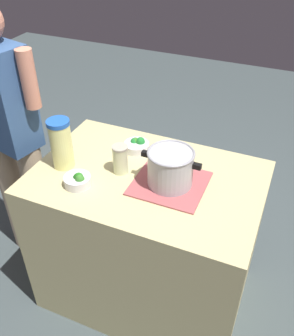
{
  "coord_description": "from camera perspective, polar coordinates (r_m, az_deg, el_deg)",
  "views": [
    {
      "loc": [
        -0.57,
        1.34,
        2.03
      ],
      "look_at": [
        0.0,
        0.0,
        0.94
      ],
      "focal_mm": 40.44,
      "sensor_mm": 36.0,
      "label": 1
    }
  ],
  "objects": [
    {
      "name": "cooking_pot",
      "position": [
        1.74,
        3.55,
        0.12
      ],
      "size": [
        0.29,
        0.22,
        0.18
      ],
      "color": "#B7B7BC",
      "rests_on": "dish_cloth"
    },
    {
      "name": "broccoli_bowl_center",
      "position": [
        1.81,
        -10.38,
        -1.82
      ],
      "size": [
        0.13,
        0.13,
        0.07
      ],
      "color": "silver",
      "rests_on": "counter_slab"
    },
    {
      "name": "ground_plane",
      "position": [
        2.5,
        -0.0,
        -17.66
      ],
      "size": [
        8.0,
        8.0,
        0.0
      ],
      "primitive_type": "plane",
      "color": "#424E4F"
    },
    {
      "name": "lemonade_pitcher",
      "position": [
        1.89,
        -12.81,
        3.59
      ],
      "size": [
        0.11,
        0.11,
        0.26
      ],
      "color": "#F2F091",
      "rests_on": "counter_slab"
    },
    {
      "name": "person_cook",
      "position": [
        2.28,
        -19.85,
        4.54
      ],
      "size": [
        0.5,
        0.27,
        1.63
      ],
      "color": "tan",
      "rests_on": "ground_plane"
    },
    {
      "name": "counter_slab",
      "position": [
        2.15,
        -0.0,
        -10.69
      ],
      "size": [
        1.13,
        0.75,
        0.89
      ],
      "primitive_type": "cube",
      "color": "#C9BD82",
      "rests_on": "ground_plane"
    },
    {
      "name": "broccoli_bowl_front",
      "position": [
        2.03,
        -1.55,
        3.45
      ],
      "size": [
        0.14,
        0.14,
        0.07
      ],
      "color": "silver",
      "rests_on": "counter_slab"
    },
    {
      "name": "mason_jar",
      "position": [
        1.84,
        -4.04,
        1.34
      ],
      "size": [
        0.08,
        0.08,
        0.15
      ],
      "color": "beige",
      "rests_on": "counter_slab"
    },
    {
      "name": "dish_cloth",
      "position": [
        1.8,
        3.44,
        -2.32
      ],
      "size": [
        0.34,
        0.32,
        0.01
      ],
      "primitive_type": "cube",
      "color": "#AD5355",
      "rests_on": "counter_slab"
    }
  ]
}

